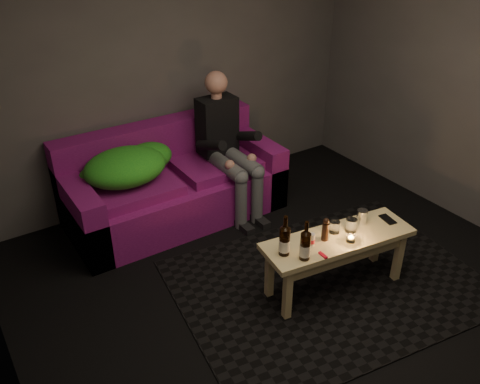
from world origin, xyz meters
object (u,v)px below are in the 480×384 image
object	(u,v)px
steel_cup	(362,217)
beer_bottle_a	(285,240)
sofa	(173,186)
beer_bottle_b	(305,245)
person	(226,143)
coffee_table	(337,246)

from	to	relation	value
steel_cup	beer_bottle_a	bearing A→B (deg)	179.17
sofa	steel_cup	distance (m)	1.82
beer_bottle_a	steel_cup	world-z (taller)	beer_bottle_a
sofa	beer_bottle_b	distance (m)	1.75
person	beer_bottle_a	distance (m)	1.50
person	beer_bottle_a	world-z (taller)	person
steel_cup	coffee_table	bearing A→B (deg)	-170.71
sofa	beer_bottle_a	distance (m)	1.62
sofa	person	distance (m)	0.65
beer_bottle_a	person	bearing A→B (deg)	73.59
beer_bottle_a	sofa	bearing A→B (deg)	92.85
person	beer_bottle_b	xyz separation A→B (m)	(-0.34, -1.55, -0.09)
sofa	steel_cup	size ratio (longest dim) A/B	17.86
coffee_table	beer_bottle_b	distance (m)	0.43
coffee_table	steel_cup	distance (m)	0.31
coffee_table	steel_cup	bearing A→B (deg)	9.29
steel_cup	beer_bottle_b	bearing A→B (deg)	-170.59
sofa	steel_cup	bearing A→B (deg)	-62.88
sofa	beer_bottle_b	size ratio (longest dim) A/B	6.54
sofa	beer_bottle_b	bearing A→B (deg)	-84.50
person	steel_cup	world-z (taller)	person
beer_bottle_a	beer_bottle_b	bearing A→B (deg)	-54.46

